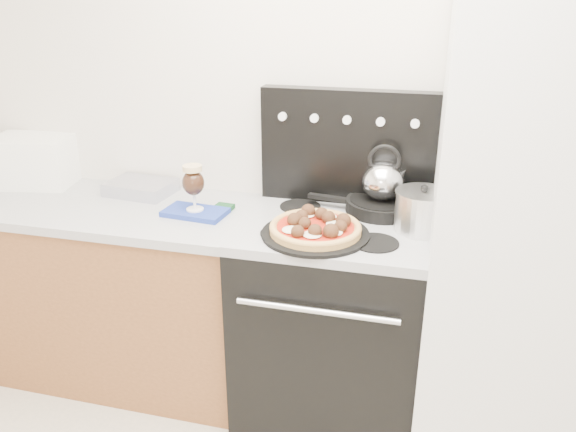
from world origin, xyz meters
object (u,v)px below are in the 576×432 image
(fridge, at_px, (519,237))
(oven_mitt, at_px, (195,212))
(base_cabinet, at_px, (110,292))
(skillet, at_px, (381,206))
(toaster_oven, at_px, (34,160))
(tea_kettle, at_px, (383,177))
(pizza, at_px, (315,226))
(stove_body, at_px, (331,324))
(stock_pot, at_px, (422,212))
(pizza_pan, at_px, (315,234))
(beer_glass, at_px, (194,188))

(fridge, distance_m, oven_mitt, 1.31)
(base_cabinet, xyz_separation_m, skillet, (1.27, 0.16, 0.52))
(fridge, xyz_separation_m, toaster_oven, (-2.25, 0.22, 0.07))
(oven_mitt, bearing_deg, tea_kettle, 13.22)
(base_cabinet, relative_size, tea_kettle, 7.14)
(fridge, distance_m, tea_kettle, 0.58)
(oven_mitt, height_order, tea_kettle, tea_kettle)
(toaster_oven, distance_m, pizza, 1.54)
(stove_body, xyz_separation_m, tea_kettle, (0.17, 0.18, 0.64))
(stock_pot, bearing_deg, pizza_pan, -159.18)
(fridge, bearing_deg, beer_glass, 179.04)
(oven_mitt, distance_m, pizza_pan, 0.57)
(oven_mitt, height_order, pizza, pizza)
(oven_mitt, bearing_deg, fridge, -0.96)
(oven_mitt, height_order, pizza_pan, pizza_pan)
(base_cabinet, bearing_deg, pizza_pan, -8.51)
(stove_body, relative_size, oven_mitt, 3.28)
(fridge, bearing_deg, stove_body, 177.95)
(oven_mitt, xyz_separation_m, tea_kettle, (0.78, 0.18, 0.16))
(base_cabinet, distance_m, oven_mitt, 0.69)
(pizza, bearing_deg, pizza_pan, 0.00)
(beer_glass, distance_m, pizza_pan, 0.58)
(base_cabinet, distance_m, pizza_pan, 1.17)
(stove_body, height_order, fridge, fridge)
(fridge, distance_m, pizza_pan, 0.76)
(pizza_pan, height_order, tea_kettle, tea_kettle)
(pizza_pan, xyz_separation_m, skillet, (0.22, 0.31, 0.02))
(fridge, relative_size, tea_kettle, 9.36)
(stove_body, height_order, pizza_pan, pizza_pan)
(stove_body, height_order, oven_mitt, oven_mitt)
(tea_kettle, bearing_deg, skillet, 0.00)
(base_cabinet, relative_size, stove_body, 1.65)
(base_cabinet, relative_size, oven_mitt, 5.41)
(skillet, xyz_separation_m, stock_pot, (0.17, -0.16, 0.05))
(stove_body, bearing_deg, base_cabinet, 178.70)
(stove_body, relative_size, skillet, 2.89)
(base_cabinet, bearing_deg, stove_body, -1.30)
(stove_body, xyz_separation_m, skillet, (0.17, 0.18, 0.51))
(oven_mitt, xyz_separation_m, pizza, (0.56, -0.13, 0.05))
(toaster_oven, height_order, stock_pot, toaster_oven)
(toaster_oven, xyz_separation_m, oven_mitt, (0.94, -0.20, -0.11))
(base_cabinet, bearing_deg, fridge, -1.59)
(skillet, bearing_deg, stock_pot, -43.33)
(toaster_oven, relative_size, beer_glass, 1.84)
(stove_body, distance_m, stock_pot, 0.65)
(pizza, distance_m, skillet, 0.38)
(toaster_oven, distance_m, oven_mitt, 0.97)
(toaster_oven, distance_m, pizza_pan, 1.54)
(pizza, relative_size, tea_kettle, 1.75)
(pizza_pan, xyz_separation_m, tea_kettle, (0.22, 0.31, 0.15))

